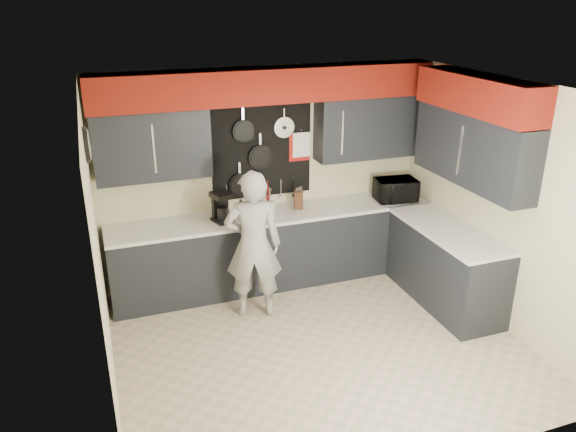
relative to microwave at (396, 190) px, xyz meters
name	(u,v)px	position (x,y,z in m)	size (l,w,h in m)	color
ground	(319,345)	(-1.58, -1.35, -1.06)	(4.00, 4.00, 0.00)	#C5AF99
back_wall_assembly	(270,119)	(-1.57, 0.25, 0.95)	(4.00, 0.36, 2.60)	beige
right_wall_assembly	(478,139)	(0.27, -1.09, 0.88)	(0.36, 3.50, 2.60)	beige
left_wall_assembly	(99,255)	(-3.57, -1.33, 0.28)	(0.05, 3.50, 2.60)	beige
base_cabinets	(321,253)	(-1.09, -0.22, -0.60)	(3.95, 2.20, 0.92)	black
microwave	(396,190)	(0.00, 0.00, 0.00)	(0.50, 0.34, 0.28)	black
knife_block	(298,200)	(-1.26, 0.13, -0.03)	(0.10, 0.10, 0.22)	#352311
utensil_crock	(270,208)	(-1.63, 0.10, -0.07)	(0.11, 0.11, 0.14)	white
coffee_maker	(221,206)	(-2.22, 0.07, 0.04)	(0.25, 0.28, 0.35)	black
person	(253,245)	(-2.02, -0.54, -0.22)	(0.61, 0.40, 1.68)	#ADAEAB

